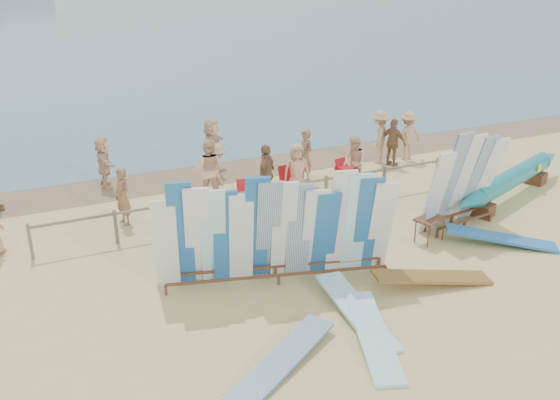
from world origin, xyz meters
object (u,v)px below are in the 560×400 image
beachgoer_3 (218,171)px  flat_board_b (372,341)px  outrigger_canoe (512,179)px  beachgoer_9 (379,137)px  side_surfboard_rack (463,183)px  beachgoer_11 (104,162)px  beachgoer_2 (209,169)px  beachgoer_7 (305,156)px  beachgoer_1 (122,197)px  beach_chair_left (249,203)px  flat_board_d (500,245)px  beach_chair_right (291,187)px  flat_board_c (431,285)px  beachgoer_4 (266,174)px  vendor_table (429,229)px  beachgoer_5 (212,146)px  flat_board_e (283,364)px  beachgoer_6 (297,171)px  beachgoer_8 (354,163)px  beachgoer_extra_0 (407,136)px  stroller (346,179)px  beachgoer_10 (393,143)px  main_surfboard_rack (277,233)px

beachgoer_3 → flat_board_b: bearing=-169.6°
outrigger_canoe → beachgoer_9: 4.90m
side_surfboard_rack → beachgoer_11: bearing=132.1°
beachgoer_9 → beachgoer_2: beachgoer_2 is taller
beachgoer_7 → beachgoer_1: 6.08m
side_surfboard_rack → beach_chair_left: side_surfboard_rack is taller
flat_board_d → beachgoer_9: (0.95, 6.91, 0.92)m
beachgoer_3 → beach_chair_right: bearing=-104.2°
flat_board_c → beachgoer_4: beachgoer_4 is taller
vendor_table → beachgoer_5: (-3.22, 7.37, 0.58)m
beachgoer_9 → outrigger_canoe: bearing=66.7°
beachgoer_2 → beachgoer_5: bearing=-80.1°
flat_board_e → beachgoer_6: bearing=120.6°
flat_board_d → beachgoer_3: beachgoer_3 is taller
beachgoer_1 → beachgoer_8: bearing=69.5°
beach_chair_right → beachgoer_2: (-2.32, 0.79, 0.66)m
beachgoer_6 → beachgoer_11: beachgoer_6 is taller
beachgoer_4 → beachgoer_1: (-4.11, 0.18, -0.09)m
outrigger_canoe → flat_board_d: (-2.59, -2.30, -0.61)m
vendor_table → beach_chair_left: bearing=116.6°
beach_chair_left → beachgoer_5: (0.18, 3.65, 0.65)m
beachgoer_3 → beachgoer_5: size_ratio=0.89×
beachgoer_8 → beachgoer_1: 7.05m
flat_board_c → beachgoer_extra_0: size_ratio=1.55×
beachgoer_7 → vendor_table: bearing=-3.0°
beach_chair_left → stroller: stroller is taller
beachgoer_1 → beachgoer_5: (3.55, 3.03, 0.13)m
beachgoer_extra_0 → beachgoer_1: (-10.33, -1.50, -0.08)m
flat_board_c → stroller: 5.99m
beachgoer_4 → beachgoer_10: bearing=148.2°
flat_board_b → beachgoer_3: (-0.13, 8.23, 0.82)m
beachgoer_3 → beachgoer_10: beachgoer_10 is taller
vendor_table → beachgoer_2: 6.58m
beachgoer_extra_0 → flat_board_e: bearing=48.8°
beachgoer_10 → beachgoer_8: bearing=95.6°
beachgoer_6 → beachgoer_8: (1.99, 0.01, -0.01)m
flat_board_e → beachgoer_1: bearing=158.8°
main_surfboard_rack → beachgoer_4: main_surfboard_rack is taller
side_surfboard_rack → beachgoer_8: bearing=99.0°
flat_board_e → flat_board_d: bearing=74.8°
main_surfboard_rack → beachgoer_4: size_ratio=2.94×
vendor_table → stroller: bearing=74.8°
vendor_table → beachgoer_1: beachgoer_1 is taller
beachgoer_2 → beachgoer_11: bearing=-11.2°
flat_board_e → beachgoer_6: beachgoer_6 is taller
outrigger_canoe → vendor_table: bearing=177.5°
flat_board_b → beachgoer_7: size_ratio=1.60×
flat_board_c → beachgoer_8: (1.62, 5.93, 0.84)m
beachgoer_8 → beachgoer_5: 4.78m
flat_board_d → beachgoer_1: size_ratio=1.70×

